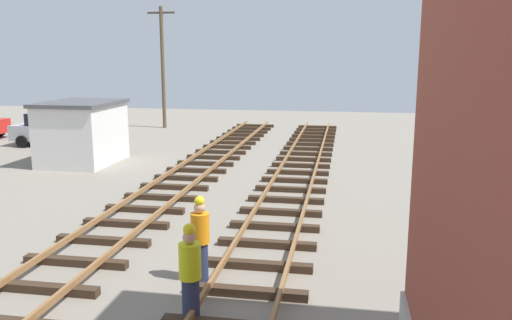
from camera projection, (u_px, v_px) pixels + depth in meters
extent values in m
cube|color=#38281C|center=(246.00, 292.00, 10.52)|extent=(2.50, 0.24, 0.18)
cube|color=#38281C|center=(258.00, 265.00, 11.85)|extent=(2.50, 0.24, 0.18)
cube|color=#38281C|center=(267.00, 244.00, 13.19)|extent=(2.50, 0.24, 0.18)
cube|color=#38281C|center=(274.00, 227.00, 14.53)|extent=(2.50, 0.24, 0.18)
cube|color=#38281C|center=(281.00, 212.00, 15.86)|extent=(2.50, 0.24, 0.18)
cube|color=#38281C|center=(286.00, 200.00, 17.20)|extent=(2.50, 0.24, 0.18)
cube|color=#38281C|center=(290.00, 189.00, 18.54)|extent=(2.50, 0.24, 0.18)
cube|color=#38281C|center=(294.00, 180.00, 19.88)|extent=(2.50, 0.24, 0.18)
cube|color=#38281C|center=(298.00, 172.00, 21.21)|extent=(2.50, 0.24, 0.18)
cube|color=#38281C|center=(301.00, 165.00, 22.55)|extent=(2.50, 0.24, 0.18)
cube|color=#38281C|center=(303.00, 159.00, 23.89)|extent=(2.50, 0.24, 0.18)
cube|color=#38281C|center=(306.00, 154.00, 25.22)|extent=(2.50, 0.24, 0.18)
cube|color=#38281C|center=(308.00, 149.00, 26.56)|extent=(2.50, 0.24, 0.18)
cube|color=#38281C|center=(310.00, 144.00, 27.90)|extent=(2.50, 0.24, 0.18)
cube|color=#38281C|center=(312.00, 140.00, 29.23)|extent=(2.50, 0.24, 0.18)
cube|color=#38281C|center=(313.00, 136.00, 30.57)|extent=(2.50, 0.24, 0.18)
cube|color=#38281C|center=(315.00, 133.00, 31.91)|extent=(2.50, 0.24, 0.18)
cube|color=#38281C|center=(316.00, 130.00, 33.25)|extent=(2.50, 0.24, 0.18)
cube|color=#38281C|center=(317.00, 127.00, 34.58)|extent=(2.50, 0.24, 0.18)
cube|color=#38281C|center=(41.00, 288.00, 10.69)|extent=(2.50, 0.24, 0.18)
cube|color=#38281C|center=(76.00, 262.00, 12.05)|extent=(2.50, 0.24, 0.18)
cube|color=#38281C|center=(103.00, 241.00, 13.42)|extent=(2.50, 0.24, 0.18)
cube|color=#38281C|center=(126.00, 224.00, 14.78)|extent=(2.50, 0.24, 0.18)
cube|color=#38281C|center=(145.00, 209.00, 16.15)|extent=(2.50, 0.24, 0.18)
cube|color=#38281C|center=(161.00, 197.00, 17.51)|extent=(2.50, 0.24, 0.18)
cube|color=#38281C|center=(174.00, 187.00, 18.88)|extent=(2.50, 0.24, 0.18)
cube|color=#38281C|center=(186.00, 178.00, 20.25)|extent=(2.50, 0.24, 0.18)
cube|color=#38281C|center=(196.00, 170.00, 21.61)|extent=(2.50, 0.24, 0.18)
cube|color=#38281C|center=(205.00, 163.00, 22.98)|extent=(2.50, 0.24, 0.18)
cube|color=#38281C|center=(213.00, 157.00, 24.34)|extent=(2.50, 0.24, 0.18)
cube|color=#38281C|center=(221.00, 152.00, 25.71)|extent=(2.50, 0.24, 0.18)
cube|color=#38281C|center=(227.00, 147.00, 27.07)|extent=(2.50, 0.24, 0.18)
cube|color=#38281C|center=(233.00, 143.00, 28.44)|extent=(2.50, 0.24, 0.18)
cube|color=#38281C|center=(238.00, 139.00, 29.80)|extent=(2.50, 0.24, 0.18)
cube|color=#38281C|center=(243.00, 135.00, 31.17)|extent=(2.50, 0.24, 0.18)
cube|color=#38281C|center=(247.00, 132.00, 32.54)|extent=(2.50, 0.24, 0.18)
cube|color=#38281C|center=(252.00, 128.00, 33.90)|extent=(2.50, 0.24, 0.18)
cube|color=#38281C|center=(255.00, 126.00, 35.27)|extent=(2.50, 0.24, 0.18)
cube|color=silver|center=(82.00, 134.00, 23.30)|extent=(2.80, 3.60, 2.60)
cube|color=#4C4C51|center=(80.00, 103.00, 23.02)|extent=(3.00, 3.80, 0.16)
cube|color=brown|center=(53.00, 140.00, 23.59)|extent=(0.06, 0.90, 2.00)
cube|color=#B7B7BC|center=(54.00, 132.00, 27.92)|extent=(4.20, 1.80, 0.80)
cube|color=#1E232D|center=(53.00, 119.00, 27.78)|extent=(2.31, 1.66, 0.64)
cylinder|color=black|center=(85.00, 138.00, 28.65)|extent=(0.64, 0.24, 0.64)
cylinder|color=black|center=(68.00, 143.00, 26.91)|extent=(0.64, 0.24, 0.64)
cylinder|color=black|center=(42.00, 136.00, 29.09)|extent=(0.64, 0.24, 0.64)
cylinder|color=black|center=(22.00, 142.00, 27.35)|extent=(0.64, 0.24, 0.64)
cylinder|color=brown|center=(163.00, 68.00, 34.19)|extent=(0.24, 0.24, 7.81)
cube|color=#4C3D2D|center=(161.00, 13.00, 33.50)|extent=(1.80, 0.12, 0.12)
cylinder|color=#262D4C|center=(201.00, 261.00, 11.21)|extent=(0.32, 0.32, 0.85)
cylinder|color=orange|center=(200.00, 228.00, 11.06)|extent=(0.40, 0.40, 0.65)
sphere|color=tan|center=(200.00, 208.00, 10.97)|extent=(0.24, 0.24, 0.24)
sphere|color=yellow|center=(199.00, 201.00, 10.94)|extent=(0.22, 0.22, 0.22)
cylinder|color=#262D4C|center=(191.00, 300.00, 9.44)|extent=(0.32, 0.32, 0.85)
cylinder|color=yellow|center=(190.00, 261.00, 9.29)|extent=(0.40, 0.40, 0.65)
sphere|color=tan|center=(189.00, 237.00, 9.20)|extent=(0.24, 0.24, 0.24)
sphere|color=yellow|center=(189.00, 230.00, 9.17)|extent=(0.22, 0.22, 0.22)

